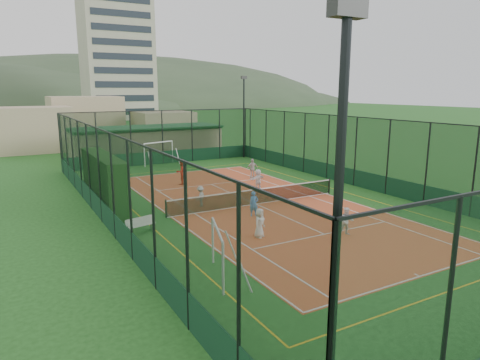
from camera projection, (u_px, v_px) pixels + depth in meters
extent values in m
plane|color=#20501B|center=(256.00, 204.00, 26.26)|extent=(300.00, 300.00, 0.00)
cube|color=#C9572C|center=(256.00, 204.00, 26.26)|extent=(11.17, 23.97, 0.01)
cube|color=beige|center=(117.00, 54.00, 98.88)|extent=(15.00, 12.00, 30.00)
cube|color=black|center=(104.00, 182.00, 24.84)|extent=(1.11, 7.40, 3.24)
imported|color=white|center=(260.00, 223.00, 20.24)|extent=(0.83, 0.74, 1.42)
imported|color=#4B86D6|center=(254.00, 204.00, 23.73)|extent=(0.57, 0.44, 1.38)
imported|color=white|center=(347.00, 221.00, 20.57)|extent=(0.81, 0.72, 1.37)
imported|color=silver|center=(200.00, 196.00, 25.63)|extent=(0.92, 0.85, 1.24)
imported|color=silver|center=(253.00, 168.00, 33.88)|extent=(0.96, 0.54, 1.55)
imported|color=white|center=(258.00, 179.00, 29.91)|extent=(1.43, 0.76, 1.47)
imported|color=red|center=(182.00, 172.00, 31.56)|extent=(1.06, 0.91, 1.87)
sphere|color=#CCE033|center=(263.00, 196.00, 28.18)|extent=(0.07, 0.07, 0.07)
sphere|color=#CCE033|center=(283.00, 196.00, 28.19)|extent=(0.07, 0.07, 0.07)
sphere|color=#CCE033|center=(272.00, 194.00, 28.55)|extent=(0.07, 0.07, 0.07)
sphere|color=#CCE033|center=(202.00, 201.00, 26.82)|extent=(0.07, 0.07, 0.07)
sphere|color=#CCE033|center=(229.00, 204.00, 26.17)|extent=(0.07, 0.07, 0.07)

